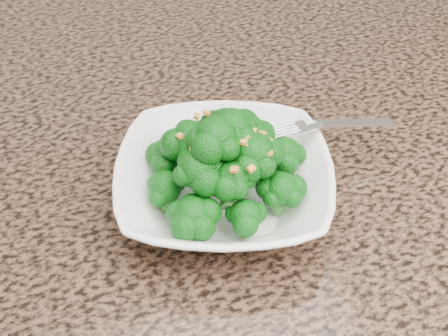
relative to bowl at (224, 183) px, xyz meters
name	(u,v)px	position (x,y,z in m)	size (l,w,h in m)	color
granite_counter	(212,150)	(0.02, 0.10, -0.04)	(1.64, 1.04, 0.03)	brown
bowl	(224,183)	(0.00, 0.00, 0.00)	(0.23, 0.23, 0.06)	white
broccoli_pile	(224,135)	(0.00, 0.00, 0.07)	(0.20, 0.20, 0.08)	#0A5E0D
garlic_topping	(224,102)	(0.00, 0.00, 0.11)	(0.12, 0.12, 0.01)	gold
fork	(317,126)	(0.12, 0.01, 0.03)	(0.17, 0.03, 0.01)	silver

